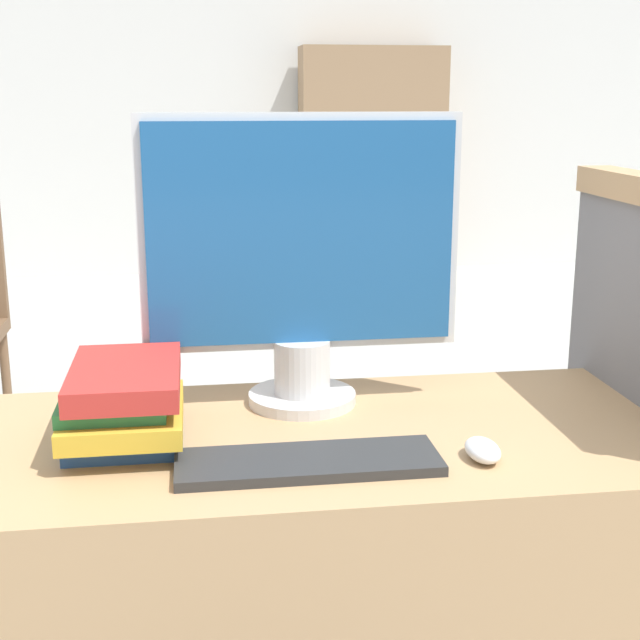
{
  "coord_description": "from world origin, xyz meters",
  "views": [
    {
      "loc": [
        -0.2,
        -1.09,
        1.3
      ],
      "look_at": [
        -0.01,
        0.25,
        0.95
      ],
      "focal_mm": 50.0,
      "sensor_mm": 36.0,
      "label": 1
    }
  ],
  "objects_px": {
    "mouse": "(483,450)",
    "book_stack": "(123,403)",
    "monitor": "(301,260)",
    "keyboard": "(308,462)"
  },
  "relations": [
    {
      "from": "monitor",
      "to": "mouse",
      "type": "height_order",
      "value": "monitor"
    },
    {
      "from": "keyboard",
      "to": "book_stack",
      "type": "relative_size",
      "value": 1.48
    },
    {
      "from": "monitor",
      "to": "book_stack",
      "type": "height_order",
      "value": "monitor"
    },
    {
      "from": "keyboard",
      "to": "monitor",
      "type": "bearing_deg",
      "value": 84.75
    },
    {
      "from": "mouse",
      "to": "book_stack",
      "type": "relative_size",
      "value": 0.32
    },
    {
      "from": "monitor",
      "to": "mouse",
      "type": "relative_size",
      "value": 6.49
    },
    {
      "from": "monitor",
      "to": "book_stack",
      "type": "bearing_deg",
      "value": -154.17
    },
    {
      "from": "monitor",
      "to": "keyboard",
      "type": "distance_m",
      "value": 0.39
    },
    {
      "from": "mouse",
      "to": "book_stack",
      "type": "bearing_deg",
      "value": 164.81
    },
    {
      "from": "monitor",
      "to": "keyboard",
      "type": "xyz_separation_m",
      "value": [
        -0.03,
        -0.29,
        -0.26
      ]
    }
  ]
}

